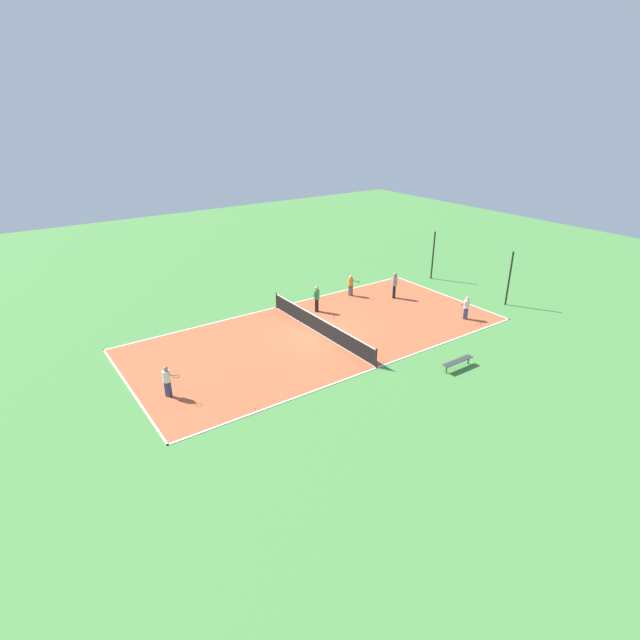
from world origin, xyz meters
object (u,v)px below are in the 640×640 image
at_px(player_near_white, 167,379).
at_px(fence_post_back_left, 433,255).
at_px(tennis_ball_left_sideline, 419,293).
at_px(bench, 458,361).
at_px(fence_post_back_right, 509,279).
at_px(player_center_orange, 351,284).
at_px(player_far_white, 466,307).
at_px(tennis_net, 320,325).
at_px(tennis_ball_near_net, 254,408).
at_px(player_far_green, 317,297).
at_px(player_baseline_gray, 395,283).

height_order(player_near_white, fence_post_back_left, fence_post_back_left).
bearing_deg(tennis_ball_left_sideline, bench, -35.18).
distance_m(bench, fence_post_back_right, 10.66).
xyz_separation_m(player_center_orange, fence_post_back_right, (7.47, 7.58, 0.99)).
distance_m(player_near_white, fence_post_back_right, 22.99).
xyz_separation_m(bench, player_far_white, (-4.05, 5.45, 0.47)).
height_order(bench, player_near_white, player_near_white).
relative_size(tennis_net, tennis_ball_near_net, 149.78).
bearing_deg(tennis_ball_near_net, tennis_net, 124.66).
relative_size(bench, player_far_white, 1.33).
height_order(player_near_white, player_center_orange, player_near_white).
bearing_deg(player_near_white, tennis_ball_near_net, 11.24).
bearing_deg(tennis_ball_left_sideline, fence_post_back_left, 119.95).
relative_size(player_far_green, tennis_ball_left_sideline, 25.77).
bearing_deg(player_far_white, player_far_green, -61.88).
relative_size(tennis_net, bench, 5.14).
height_order(player_center_orange, fence_post_back_left, fence_post_back_left).
xyz_separation_m(tennis_net, player_near_white, (1.64, -9.79, 0.36)).
relative_size(player_center_orange, tennis_ball_near_net, 22.32).
height_order(player_center_orange, player_baseline_gray, player_baseline_gray).
relative_size(player_far_white, player_far_green, 0.85).
xyz_separation_m(player_center_orange, tennis_ball_left_sideline, (2.52, 4.27, -0.83)).
bearing_deg(tennis_ball_left_sideline, player_far_white, -10.74).
relative_size(player_center_orange, player_far_white, 1.02).
height_order(tennis_net, player_near_white, player_near_white).
bearing_deg(player_center_orange, tennis_ball_near_net, -70.80).
bearing_deg(player_far_white, player_center_orange, -85.47).
height_order(tennis_net, tennis_ball_near_net, tennis_net).
bearing_deg(tennis_net, player_baseline_gray, 103.87).
bearing_deg(player_far_white, tennis_ball_left_sideline, -119.93).
relative_size(player_far_white, player_baseline_gray, 0.81).
height_order(player_baseline_gray, tennis_ball_near_net, player_baseline_gray).
distance_m(bench, player_far_white, 6.81).
height_order(player_far_white, fence_post_back_left, fence_post_back_left).
bearing_deg(player_center_orange, fence_post_back_right, 29.30).
bearing_deg(tennis_net, tennis_ball_near_net, -55.34).
xyz_separation_m(player_near_white, player_far_white, (1.88, 18.64, -0.05)).
height_order(bench, player_baseline_gray, player_baseline_gray).
bearing_deg(player_far_green, tennis_ball_left_sideline, 124.97).
bearing_deg(fence_post_back_left, tennis_ball_near_net, -67.62).
xyz_separation_m(player_far_white, fence_post_back_left, (-6.94, 4.26, 1.00)).
bearing_deg(player_far_white, fence_post_back_right, 161.92).
xyz_separation_m(tennis_net, player_far_white, (3.51, 8.84, 0.31)).
relative_size(tennis_net, player_far_green, 5.81).
height_order(bench, player_far_white, player_far_white).
bearing_deg(tennis_ball_left_sideline, player_baseline_gray, -100.55).
height_order(player_center_orange, tennis_ball_near_net, player_center_orange).
bearing_deg(fence_post_back_left, player_near_white, -77.53).
bearing_deg(tennis_ball_left_sideline, player_near_white, -80.84).
relative_size(fence_post_back_left, fence_post_back_right, 1.00).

